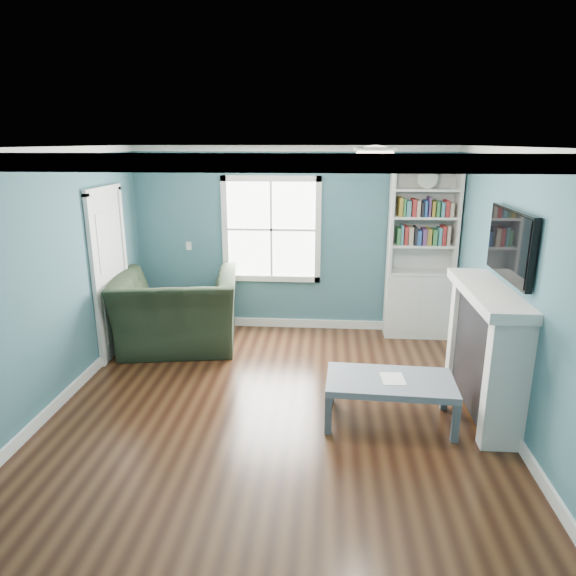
{
  "coord_description": "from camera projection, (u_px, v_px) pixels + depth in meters",
  "views": [
    {
      "loc": [
        0.49,
        -4.66,
        2.65
      ],
      "look_at": [
        0.1,
        0.4,
        1.2
      ],
      "focal_mm": 32.0,
      "sensor_mm": 36.0,
      "label": 1
    }
  ],
  "objects": [
    {
      "name": "floor",
      "position": [
        275.0,
        411.0,
        5.23
      ],
      "size": [
        5.0,
        5.0,
        0.0
      ],
      "primitive_type": "plane",
      "color": "black",
      "rests_on": "ground"
    },
    {
      "name": "room_walls",
      "position": [
        274.0,
        260.0,
        4.79
      ],
      "size": [
        5.0,
        5.0,
        5.0
      ],
      "color": "#366773",
      "rests_on": "ground"
    },
    {
      "name": "trim",
      "position": [
        274.0,
        295.0,
        4.89
      ],
      "size": [
        4.5,
        5.0,
        2.6
      ],
      "color": "white",
      "rests_on": "ground"
    },
    {
      "name": "window",
      "position": [
        271.0,
        230.0,
        7.23
      ],
      "size": [
        1.4,
        0.06,
        1.5
      ],
      "color": "white",
      "rests_on": "room_walls"
    },
    {
      "name": "bookshelf",
      "position": [
        420.0,
        272.0,
        7.05
      ],
      "size": [
        0.9,
        0.35,
        2.31
      ],
      "color": "silver",
      "rests_on": "ground"
    },
    {
      "name": "fireplace",
      "position": [
        485.0,
        352.0,
        5.09
      ],
      "size": [
        0.44,
        1.58,
        1.3
      ],
      "color": "black",
      "rests_on": "ground"
    },
    {
      "name": "tv",
      "position": [
        511.0,
        244.0,
        4.78
      ],
      "size": [
        0.06,
        1.1,
        0.65
      ],
      "primitive_type": "cube",
      "color": "black",
      "rests_on": "fireplace"
    },
    {
      "name": "door",
      "position": [
        110.0,
        272.0,
        6.44
      ],
      "size": [
        0.12,
        0.98,
        2.17
      ],
      "color": "silver",
      "rests_on": "ground"
    },
    {
      "name": "ceiling_fixture",
      "position": [
        375.0,
        153.0,
        4.55
      ],
      "size": [
        0.38,
        0.38,
        0.15
      ],
      "color": "white",
      "rests_on": "room_walls"
    },
    {
      "name": "light_switch",
      "position": [
        189.0,
        246.0,
        7.39
      ],
      "size": [
        0.08,
        0.01,
        0.12
      ],
      "primitive_type": "cube",
      "color": "white",
      "rests_on": "room_walls"
    },
    {
      "name": "recliner",
      "position": [
        177.0,
        299.0,
        6.68
      ],
      "size": [
        1.67,
        1.23,
        1.34
      ],
      "primitive_type": "imported",
      "rotation": [
        0.0,
        0.0,
        -2.98
      ],
      "color": "black",
      "rests_on": "ground"
    },
    {
      "name": "coffee_table",
      "position": [
        390.0,
        385.0,
        4.95
      ],
      "size": [
        1.25,
        0.72,
        0.44
      ],
      "rotation": [
        0.0,
        0.0,
        -0.05
      ],
      "color": "#4B525A",
      "rests_on": "ground"
    },
    {
      "name": "paper_sheet",
      "position": [
        393.0,
        379.0,
        4.94
      ],
      "size": [
        0.23,
        0.29,
        0.0
      ],
      "primitive_type": "cube",
      "rotation": [
        0.0,
        0.0,
        0.06
      ],
      "color": "white",
      "rests_on": "coffee_table"
    }
  ]
}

